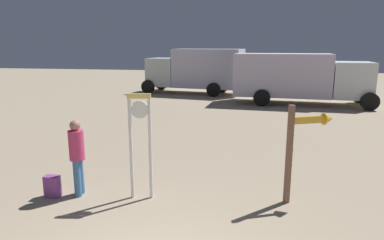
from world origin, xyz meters
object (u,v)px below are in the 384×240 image
Objects in this scene: backpack at (53,186)px; box_truck_far at (197,70)px; standing_clock at (140,136)px; person_near_clock at (77,154)px; box_truck_near at (298,76)px; arrow_sign at (305,138)px.

backpack is 0.07× the size of box_truck_far.
box_truck_far is (-1.52, 16.30, 0.24)m from standing_clock.
standing_clock reaches higher than backpack.
person_near_clock is at bearing 20.56° from backpack.
box_truck_near reaches higher than standing_clock.
arrow_sign is 0.30× the size of box_truck_far.
arrow_sign is at bearing 8.31° from backpack.
standing_clock is 0.33× the size of box_truck_far.
standing_clock is 3.39m from arrow_sign.
person_near_clock is at bearing -173.10° from arrow_sign.
arrow_sign is at bearing -95.76° from box_truck_near.
backpack is at bearing -170.63° from standing_clock.
box_truck_far is at bearing 107.12° from arrow_sign.
box_truck_far reaches higher than backpack.
backpack is at bearing -171.69° from arrow_sign.
arrow_sign is at bearing 7.71° from standing_clock.
box_truck_near is at bearing -27.38° from box_truck_far.
arrow_sign reaches higher than backpack.
box_truck_near is (6.03, 13.24, 0.60)m from person_near_clock.
person_near_clock is 3.52× the size of backpack.
standing_clock is at bearing -109.48° from box_truck_near.
box_truck_far reaches higher than person_near_clock.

